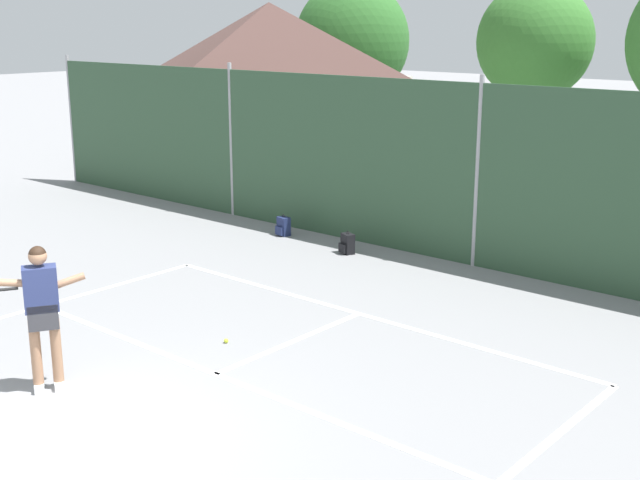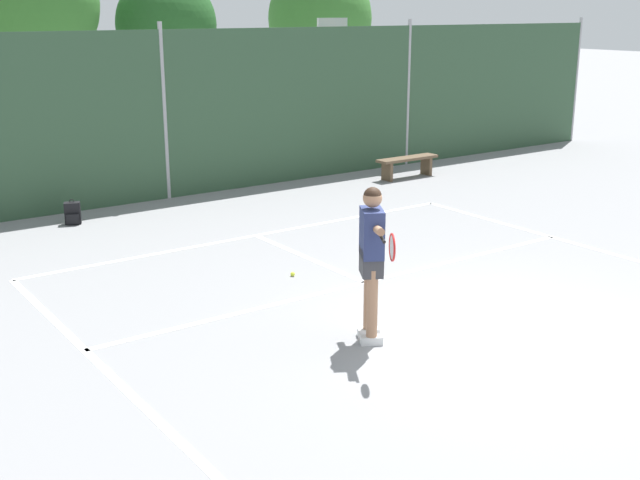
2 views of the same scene
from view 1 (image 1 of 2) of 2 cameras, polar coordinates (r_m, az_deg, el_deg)
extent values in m
plane|color=gray|center=(9.70, -18.34, -13.30)|extent=(120.00, 120.00, 0.00)
cube|color=white|center=(13.06, 2.67, -5.08)|extent=(8.20, 0.10, 0.01)
cube|color=white|center=(11.00, -7.20, -9.13)|extent=(8.20, 0.10, 0.01)
cube|color=white|center=(11.96, -1.91, -6.99)|extent=(0.10, 2.97, 0.01)
cube|color=#2D4C33|center=(15.45, 10.78, 4.31)|extent=(26.00, 0.05, 3.38)
cylinder|color=#99999E|center=(24.55, -16.73, 7.97)|extent=(0.09, 0.09, 3.53)
cylinder|color=#99999E|center=(19.45, -6.12, 6.84)|extent=(0.09, 0.09, 3.53)
cylinder|color=#99999E|center=(15.44, 10.79, 4.58)|extent=(0.09, 0.09, 3.53)
cube|color=beige|center=(23.89, -3.41, 7.71)|extent=(6.64, 4.43, 2.98)
pyramid|color=#513833|center=(23.71, -3.51, 13.65)|extent=(7.18, 4.78, 1.97)
cylinder|color=brown|center=(30.93, 2.14, 8.37)|extent=(0.36, 0.36, 1.92)
ellipsoid|color=#2D6628|center=(30.74, 2.19, 13.54)|extent=(4.29, 3.86, 4.29)
cylinder|color=brown|center=(27.08, 14.19, 7.41)|extent=(0.36, 0.36, 2.29)
ellipsoid|color=#38752D|center=(26.88, 14.55, 13.08)|extent=(3.62, 3.26, 3.62)
cube|color=silver|center=(11.01, -17.50, -9.45)|extent=(0.29, 0.23, 0.10)
cube|color=silver|center=(11.01, -18.76, -9.55)|extent=(0.29, 0.23, 0.10)
cylinder|color=#A37556|center=(10.84, -17.69, -7.23)|extent=(0.13, 0.13, 0.82)
cylinder|color=#A37556|center=(10.84, -18.97, -7.33)|extent=(0.13, 0.13, 0.82)
cube|color=#38383D|center=(10.67, -18.53, -4.94)|extent=(0.39, 0.43, 0.32)
cube|color=navy|center=(10.57, -18.68, -3.20)|extent=(0.41, 0.47, 0.56)
sphere|color=#A37556|center=(10.45, -18.87, -1.06)|extent=(0.22, 0.22, 0.22)
sphere|color=black|center=(10.45, -18.88, -0.96)|extent=(0.21, 0.21, 0.21)
cylinder|color=#A37556|center=(10.52, -19.81, -2.81)|extent=(0.36, 0.53, 0.17)
cylinder|color=#A37556|center=(10.55, -17.19, -2.81)|extent=(0.33, 0.48, 0.22)
cylinder|color=black|center=(10.51, -20.88, -3.20)|extent=(0.18, 0.28, 0.04)
sphere|color=#CCE033|center=(11.97, -6.48, -6.91)|extent=(0.07, 0.07, 0.07)
cube|color=navy|center=(17.70, -2.51, 0.95)|extent=(0.31, 0.24, 0.40)
cube|color=navy|center=(17.66, -2.83, 0.64)|extent=(0.23, 0.11, 0.18)
torus|color=black|center=(17.65, -2.52, 1.64)|extent=(0.09, 0.03, 0.09)
cube|color=black|center=(16.32, 1.92, -0.25)|extent=(0.33, 0.27, 0.40)
cube|color=black|center=(16.29, 1.55, -0.57)|extent=(0.23, 0.14, 0.18)
torus|color=black|center=(16.27, 1.93, 0.50)|extent=(0.09, 0.05, 0.09)
camera|label=2|loc=(14.44, -56.89, 5.53)|focal=44.94mm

